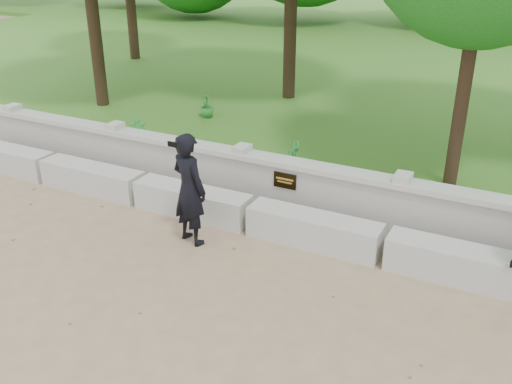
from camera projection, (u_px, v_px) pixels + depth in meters
ground at (177, 295)px, 6.90m from camera, size 80.00×80.00×0.00m
lawn at (426, 65)px, 18.18m from camera, size 40.00×22.00×0.25m
concrete_bench at (250, 215)px, 8.34m from camera, size 11.90×0.45×0.45m
parapet_wall at (271, 183)px, 8.81m from camera, size 12.50×0.35×0.90m
man_main at (189, 189)px, 7.78m from camera, size 0.67×0.62×1.61m
shrub_a at (139, 134)px, 10.60m from camera, size 0.38×0.41×0.64m
shrub_b at (290, 161)px, 9.32m from camera, size 0.35×0.41×0.68m
shrub_d at (207, 105)px, 12.56m from camera, size 0.37×0.39×0.57m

